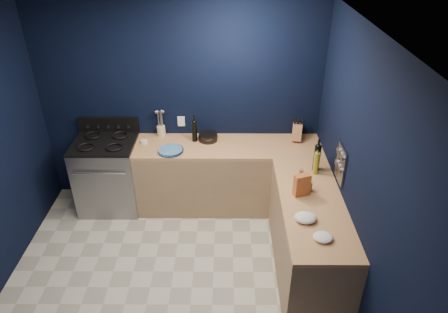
{
  "coord_description": "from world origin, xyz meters",
  "views": [
    {
      "loc": [
        0.57,
        -2.95,
        3.37
      ],
      "look_at": [
        0.55,
        1.0,
        1.0
      ],
      "focal_mm": 32.74,
      "sensor_mm": 36.0,
      "label": 1
    }
  ],
  "objects_px": {
    "utensil_crock": "(161,131)",
    "knife_block": "(297,132)",
    "plate_stack": "(170,151)",
    "crouton_bag": "(302,185)",
    "gas_range": "(109,175)"
  },
  "relations": [
    {
      "from": "utensil_crock",
      "to": "crouton_bag",
      "type": "xyz_separation_m",
      "value": [
        1.59,
        -1.27,
        0.05
      ]
    },
    {
      "from": "crouton_bag",
      "to": "utensil_crock",
      "type": "bearing_deg",
      "value": 122.24
    },
    {
      "from": "gas_range",
      "to": "crouton_bag",
      "type": "bearing_deg",
      "value": -23.91
    },
    {
      "from": "gas_range",
      "to": "utensil_crock",
      "type": "height_order",
      "value": "utensil_crock"
    },
    {
      "from": "utensil_crock",
      "to": "crouton_bag",
      "type": "bearing_deg",
      "value": -38.66
    },
    {
      "from": "utensil_crock",
      "to": "knife_block",
      "type": "distance_m",
      "value": 1.72
    },
    {
      "from": "utensil_crock",
      "to": "gas_range",
      "type": "bearing_deg",
      "value": -158.12
    },
    {
      "from": "gas_range",
      "to": "knife_block",
      "type": "bearing_deg",
      "value": 4.28
    },
    {
      "from": "utensil_crock",
      "to": "knife_block",
      "type": "height_order",
      "value": "knife_block"
    },
    {
      "from": "gas_range",
      "to": "utensil_crock",
      "type": "bearing_deg",
      "value": 21.88
    },
    {
      "from": "crouton_bag",
      "to": "plate_stack",
      "type": "bearing_deg",
      "value": 130.07
    },
    {
      "from": "plate_stack",
      "to": "utensil_crock",
      "type": "xyz_separation_m",
      "value": [
        -0.16,
        0.42,
        0.05
      ]
    },
    {
      "from": "utensil_crock",
      "to": "plate_stack",
      "type": "bearing_deg",
      "value": -68.74
    },
    {
      "from": "gas_range",
      "to": "utensil_crock",
      "type": "relative_size",
      "value": 6.91
    },
    {
      "from": "utensil_crock",
      "to": "crouton_bag",
      "type": "relative_size",
      "value": 0.56
    }
  ]
}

